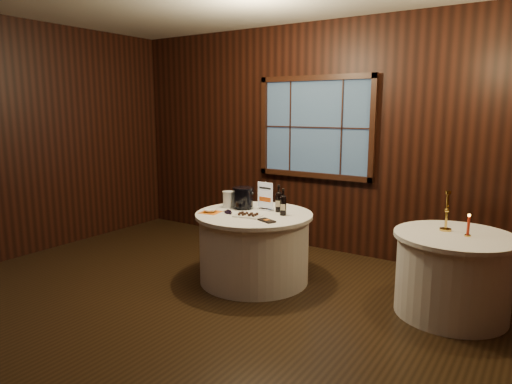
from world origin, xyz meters
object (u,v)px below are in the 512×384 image
Objects in this scene: grape_bunch at (230,212)px; main_table at (254,247)px; cracker_bowl at (210,211)px; port_bottle_left at (279,200)px; chocolate_box at (267,221)px; glass_pitcher at (228,199)px; side_table at (452,274)px; port_bottle_right at (283,204)px; brass_candlestick at (446,216)px; red_candle at (468,227)px; ice_bucket at (243,198)px; sign_stand at (266,200)px; chocolate_plate at (248,215)px.

main_table is at bearing 36.62° from grape_bunch.
port_bottle_left is at bearing 35.73° from cracker_bowl.
glass_pitcher is (-0.72, 0.31, 0.09)m from chocolate_box.
side_table is 3.73× the size of port_bottle_right.
main_table is 2.00m from brass_candlestick.
ice_bucket is at bearing -175.86° from red_candle.
brass_candlestick reaches higher than side_table.
side_table is at bearing 4.62° from ice_bucket.
chocolate_box is (0.29, -0.43, -0.10)m from sign_stand.
ice_bucket is 1.72× the size of cracker_bowl.
main_table is 0.57m from ice_bucket.
sign_stand reaches higher than side_table.
glass_pitcher reaches higher than side_table.
chocolate_box is (-1.69, -0.54, 0.39)m from side_table.
glass_pitcher reaches higher than main_table.
sign_stand is at bearing 56.15° from grape_bunch.
ice_bucket is 0.42m from cracker_bowl.
chocolate_box is at bearing -158.51° from brass_candlestick.
side_table is 3.30× the size of sign_stand.
port_bottle_left is at bearing -176.91° from side_table.
cracker_bowl is at bearing 179.22° from port_bottle_right.
chocolate_plate is 0.25m from grape_bunch.
sign_stand is 2.08m from red_candle.
sign_stand reaches higher than cracker_bowl.
main_table is at bearing -171.47° from side_table.
port_bottle_right is 0.59m from grape_bunch.
sign_stand is (-1.98, -0.10, 0.49)m from side_table.
chocolate_box is at bearing -33.55° from ice_bucket.
sign_stand is 0.86× the size of brass_candlestick.
chocolate_plate is 1.94m from brass_candlestick.
chocolate_box is at bearing -40.58° from glass_pitcher.
cracker_bowl is (-2.42, -0.54, 0.40)m from side_table.
grape_bunch is at bearing -143.38° from main_table.
brass_candlestick reaches higher than port_bottle_left.
chocolate_box is 0.79m from glass_pitcher.
port_bottle_left reaches higher than red_candle.
grape_bunch is (-0.53, 0.08, 0.01)m from chocolate_box.
side_table is 2.04m from sign_stand.
port_bottle_right is (0.31, 0.09, 0.51)m from main_table.
ice_bucket reaches higher than chocolate_box.
sign_stand reaches higher than chocolate_box.
side_table is at bearing 7.33° from sign_stand.
port_bottle_left is 0.17m from port_bottle_right.
chocolate_box is at bearing -163.60° from red_candle.
ice_bucket is at bearing 169.64° from port_bottle_left.
port_bottle_right is 0.72m from glass_pitcher.
ice_bucket is at bearing -158.85° from sign_stand.
port_bottle_right reaches higher than side_table.
chocolate_box is at bearing -12.97° from chocolate_plate.
brass_candlestick is (1.70, 0.18, 0.01)m from port_bottle_left.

